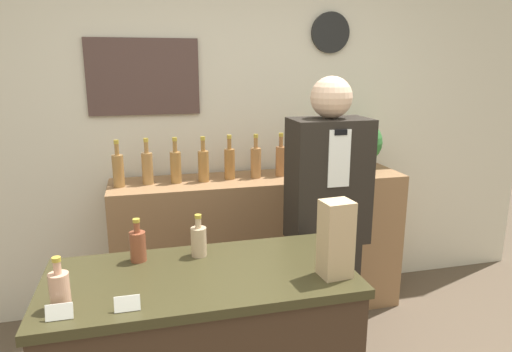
% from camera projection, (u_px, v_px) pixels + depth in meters
% --- Properties ---
extents(back_wall, '(5.20, 0.09, 2.70)m').
position_uv_depth(back_wall, '(224.00, 125.00, 3.33)').
color(back_wall, beige).
rests_on(back_wall, ground_plane).
extents(back_shelf, '(2.06, 0.46, 1.02)m').
position_uv_depth(back_shelf, '(260.00, 245.00, 3.31)').
color(back_shelf, '#8E6642').
rests_on(back_shelf, ground_plane).
extents(shopkeeper, '(0.44, 0.27, 1.73)m').
position_uv_depth(shopkeeper, '(326.00, 230.00, 2.62)').
color(shopkeeper, black).
rests_on(shopkeeper, ground_plane).
extents(potted_plant, '(0.32, 0.32, 0.38)m').
position_uv_depth(potted_plant, '(360.00, 144.00, 3.29)').
color(potted_plant, '#9E998E').
rests_on(potted_plant, back_shelf).
extents(paper_bag, '(0.13, 0.12, 0.32)m').
position_uv_depth(paper_bag, '(336.00, 239.00, 1.86)').
color(paper_bag, tan).
rests_on(paper_bag, display_counter).
extents(price_card_left, '(0.09, 0.02, 0.06)m').
position_uv_depth(price_card_left, '(59.00, 312.00, 1.56)').
color(price_card_left, white).
rests_on(price_card_left, display_counter).
extents(price_card_right, '(0.09, 0.02, 0.06)m').
position_uv_depth(price_card_right, '(127.00, 304.00, 1.62)').
color(price_card_right, white).
rests_on(price_card_right, display_counter).
extents(counter_bottle_0, '(0.07, 0.07, 0.20)m').
position_uv_depth(counter_bottle_0, '(60.00, 289.00, 1.63)').
color(counter_bottle_0, tan).
rests_on(counter_bottle_0, display_counter).
extents(counter_bottle_1, '(0.07, 0.07, 0.20)m').
position_uv_depth(counter_bottle_1, '(138.00, 245.00, 2.02)').
color(counter_bottle_1, brown).
rests_on(counter_bottle_1, display_counter).
extents(counter_bottle_2, '(0.07, 0.07, 0.20)m').
position_uv_depth(counter_bottle_2, '(199.00, 240.00, 2.08)').
color(counter_bottle_2, tan).
rests_on(counter_bottle_2, display_counter).
extents(shelf_bottle_0, '(0.07, 0.07, 0.31)m').
position_uv_depth(shelf_bottle_0, '(118.00, 169.00, 2.92)').
color(shelf_bottle_0, olive).
rests_on(shelf_bottle_0, back_shelf).
extents(shelf_bottle_1, '(0.07, 0.07, 0.31)m').
position_uv_depth(shelf_bottle_1, '(147.00, 167.00, 2.99)').
color(shelf_bottle_1, '#9D713F').
rests_on(shelf_bottle_1, back_shelf).
extents(shelf_bottle_2, '(0.07, 0.07, 0.31)m').
position_uv_depth(shelf_bottle_2, '(176.00, 166.00, 3.02)').
color(shelf_bottle_2, olive).
rests_on(shelf_bottle_2, back_shelf).
extents(shelf_bottle_3, '(0.07, 0.07, 0.31)m').
position_uv_depth(shelf_bottle_3, '(203.00, 165.00, 3.05)').
color(shelf_bottle_3, '#9D6B35').
rests_on(shelf_bottle_3, back_shelf).
extents(shelf_bottle_4, '(0.07, 0.07, 0.31)m').
position_uv_depth(shelf_bottle_4, '(230.00, 163.00, 3.12)').
color(shelf_bottle_4, '#996430').
rests_on(shelf_bottle_4, back_shelf).
extents(shelf_bottle_5, '(0.07, 0.07, 0.31)m').
position_uv_depth(shelf_bottle_5, '(256.00, 162.00, 3.16)').
color(shelf_bottle_5, '#A26E3E').
rests_on(shelf_bottle_5, back_shelf).
extents(shelf_bottle_6, '(0.07, 0.07, 0.31)m').
position_uv_depth(shelf_bottle_6, '(281.00, 160.00, 3.21)').
color(shelf_bottle_6, '#A06538').
rests_on(shelf_bottle_6, back_shelf).
extents(shelf_bottle_7, '(0.07, 0.07, 0.31)m').
position_uv_depth(shelf_bottle_7, '(306.00, 159.00, 3.24)').
color(shelf_bottle_7, '#9D6631').
rests_on(shelf_bottle_7, back_shelf).
extents(shelf_bottle_8, '(0.07, 0.07, 0.31)m').
position_uv_depth(shelf_bottle_8, '(330.00, 158.00, 3.29)').
color(shelf_bottle_8, olive).
rests_on(shelf_bottle_8, back_shelf).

